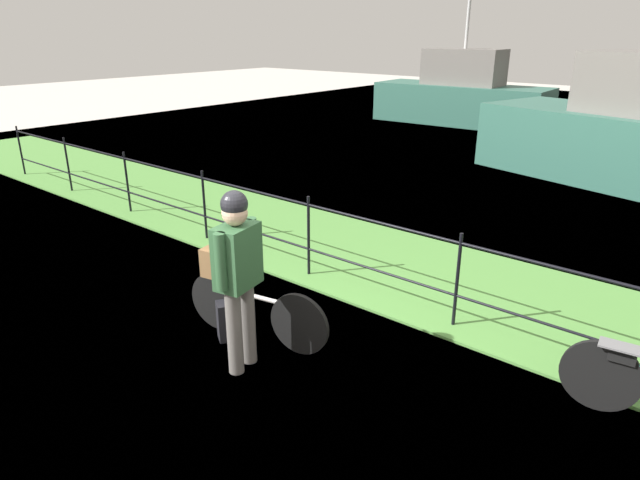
# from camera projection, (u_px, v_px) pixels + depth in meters

# --- Properties ---
(ground_plane) EXTENTS (60.00, 60.00, 0.00)m
(ground_plane) POSITION_uv_depth(u_px,v_px,m) (248.00, 376.00, 5.01)
(ground_plane) COLOR beige
(grass_strip) EXTENTS (27.00, 2.40, 0.03)m
(grass_strip) POSITION_uv_depth(u_px,v_px,m) (415.00, 273.00, 7.08)
(grass_strip) COLOR #569342
(grass_strip) RESTS_ON ground
(harbor_water) EXTENTS (30.00, 30.00, 0.00)m
(harbor_water) POSITION_uv_depth(u_px,v_px,m) (610.00, 155.00, 13.70)
(harbor_water) COLOR #426684
(harbor_water) RESTS_ON ground
(iron_fence) EXTENTS (18.04, 0.04, 1.04)m
(iron_fence) POSITION_uv_depth(u_px,v_px,m) (376.00, 250.00, 6.21)
(iron_fence) COLOR black
(iron_fence) RESTS_ON ground
(bicycle_main) EXTENTS (1.58, 0.36, 0.62)m
(bicycle_main) POSITION_uv_depth(u_px,v_px,m) (255.00, 310.00, 5.48)
(bicycle_main) COLOR black
(bicycle_main) RESTS_ON ground
(wooden_crate) EXTENTS (0.44, 0.33, 0.29)m
(wooden_crate) POSITION_uv_depth(u_px,v_px,m) (224.00, 263.00, 5.49)
(wooden_crate) COLOR brown
(wooden_crate) RESTS_ON bicycle_main
(terrier_dog) EXTENTS (0.32, 0.19, 0.18)m
(terrier_dog) POSITION_uv_depth(u_px,v_px,m) (224.00, 242.00, 5.40)
(terrier_dog) COLOR silver
(terrier_dog) RESTS_ON wooden_crate
(cyclist_person) EXTENTS (0.33, 0.53, 1.68)m
(cyclist_person) POSITION_uv_depth(u_px,v_px,m) (238.00, 267.00, 4.80)
(cyclist_person) COLOR slate
(cyclist_person) RESTS_ON ground
(backpack_on_paving) EXTENTS (0.30, 0.33, 0.40)m
(backpack_on_paving) POSITION_uv_depth(u_px,v_px,m) (232.00, 320.00, 5.56)
(backpack_on_paving) COLOR black
(backpack_on_paving) RESTS_ON ground
(moored_boat_far) EXTENTS (5.61, 2.06, 3.93)m
(moored_boat_far) POSITION_uv_depth(u_px,v_px,m) (461.00, 96.00, 17.99)
(moored_boat_far) COLOR #336656
(moored_boat_far) RESTS_ON ground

